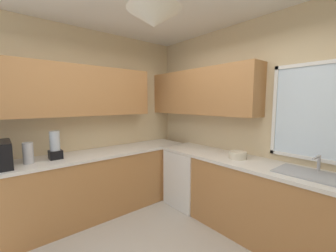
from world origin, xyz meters
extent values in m
cube|color=beige|center=(0.00, 1.69, 1.36)|extent=(3.80, 0.06, 2.73)
cube|color=beige|center=(-1.87, 0.00, 1.36)|extent=(0.06, 3.44, 2.73)
cube|color=silver|center=(0.80, 1.66, 1.54)|extent=(1.02, 0.02, 1.00)
cube|color=white|center=(0.80, 1.65, 2.05)|extent=(1.10, 0.04, 0.04)
cube|color=white|center=(0.80, 1.65, 1.02)|extent=(1.10, 0.04, 0.04)
cube|color=white|center=(0.27, 1.65, 1.54)|extent=(0.04, 0.04, 1.08)
cube|color=#AD7542|center=(-1.68, -0.20, 1.80)|extent=(0.32, 2.33, 0.70)
cube|color=#AD7542|center=(-0.85, 1.50, 1.80)|extent=(1.98, 0.32, 0.70)
cone|color=silver|center=(0.00, 0.00, 2.31)|extent=(0.44, 0.44, 0.14)
cube|color=#AD7542|center=(-1.53, 0.00, 0.44)|extent=(0.62, 3.02, 0.88)
cube|color=silver|center=(-1.53, 0.00, 0.90)|extent=(0.65, 3.05, 0.04)
cube|color=#AD7542|center=(0.21, 1.35, 0.44)|extent=(2.86, 0.62, 0.88)
cube|color=silver|center=(0.21, 1.35, 0.90)|extent=(2.89, 0.65, 0.04)
cube|color=white|center=(-0.87, 1.32, 0.44)|extent=(0.60, 0.60, 0.87)
cylinder|color=#B7B7BC|center=(-1.51, -0.76, 1.04)|extent=(0.11, 0.11, 0.25)
cube|color=#9EA0A5|center=(0.80, 1.35, 0.92)|extent=(0.66, 0.40, 0.02)
cylinder|color=#B7B7BC|center=(0.80, 1.51, 1.01)|extent=(0.03, 0.03, 0.18)
cylinder|color=#B7B7BC|center=(0.80, 1.41, 1.09)|extent=(0.02, 0.20, 0.02)
cylinder|color=beige|center=(-0.03, 1.35, 0.96)|extent=(0.22, 0.22, 0.09)
cube|color=black|center=(-1.53, -0.47, 0.97)|extent=(0.15, 0.15, 0.11)
cylinder|color=#B2BCC6|center=(-1.53, -0.47, 1.15)|extent=(0.12, 0.12, 0.25)
camera|label=1|loc=(1.42, -1.04, 1.64)|focal=22.40mm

